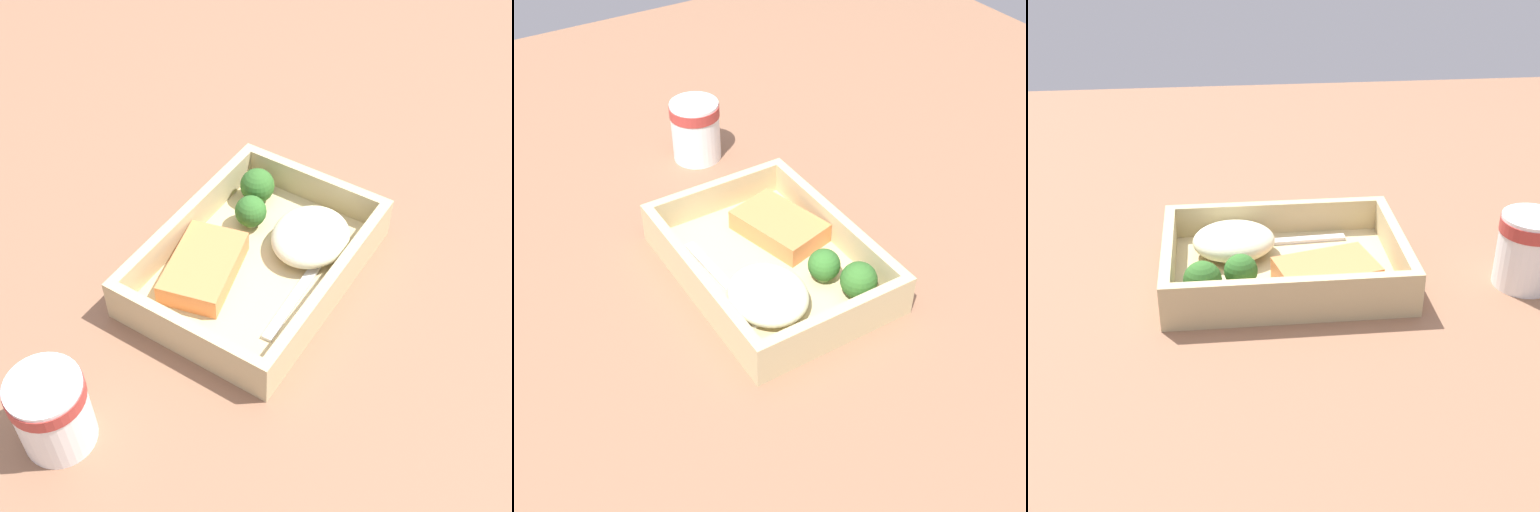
{
  "view_description": "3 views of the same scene",
  "coord_description": "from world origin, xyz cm",
  "views": [
    {
      "loc": [
        -44.97,
        -28.51,
        59.38
      ],
      "look_at": [
        0.0,
        0.0,
        2.7
      ],
      "focal_mm": 50.0,
      "sensor_mm": 36.0,
      "label": 1
    },
    {
      "loc": [
        52.53,
        -32.35,
        55.9
      ],
      "look_at": [
        0.0,
        0.0,
        2.7
      ],
      "focal_mm": 50.0,
      "sensor_mm": 36.0,
      "label": 2
    },
    {
      "loc": [
        7.18,
        70.47,
        42.3
      ],
      "look_at": [
        0.0,
        0.0,
        2.7
      ],
      "focal_mm": 50.0,
      "sensor_mm": 36.0,
      "label": 3
    }
  ],
  "objects": [
    {
      "name": "broccoli_floret_2",
      "position": [
        9.21,
        5.65,
        3.39
      ],
      "size": [
        4.13,
        4.13,
        4.32
      ],
      "color": "#7EA35A",
      "rests_on": "takeout_tray"
    },
    {
      "name": "ground_plane",
      "position": [
        0.0,
        0.0,
        -1.0
      ],
      "size": [
        160.0,
        160.0,
        2.0
      ],
      "primitive_type": "cube",
      "color": "#875D44"
    },
    {
      "name": "tray_rim",
      "position": [
        0.0,
        0.0,
        3.16
      ],
      "size": [
        27.25,
        19.63,
        3.93
      ],
      "color": "tan",
      "rests_on": "takeout_tray"
    },
    {
      "name": "broccoli_floret_1",
      "position": [
        5.1,
        3.95,
        3.3
      ],
      "size": [
        3.69,
        3.69,
        4.02
      ],
      "color": "#83A263",
      "rests_on": "takeout_tray"
    },
    {
      "name": "takeout_tray",
      "position": [
        0.0,
        0.0,
        0.6
      ],
      "size": [
        27.25,
        19.63,
        1.2
      ],
      "primitive_type": "cube",
      "color": "tan",
      "rests_on": "ground_plane"
    },
    {
      "name": "mashed_potatoes",
      "position": [
        5.55,
        -3.69,
        3.01
      ],
      "size": [
        9.69,
        8.53,
        3.62
      ],
      "primitive_type": "ellipsoid",
      "color": "beige",
      "rests_on": "takeout_tray"
    },
    {
      "name": "salmon_fillet",
      "position": [
        -4.29,
        3.96,
        2.48
      ],
      "size": [
        12.02,
        9.19,
        2.57
      ],
      "primitive_type": "cube",
      "rotation": [
        0.0,
        0.0,
        0.25
      ],
      "color": "#E77E45",
      "rests_on": "takeout_tray"
    },
    {
      "name": "paper_cup",
      "position": [
        -26.77,
        4.3,
        4.77
      ],
      "size": [
        6.93,
        6.93,
        8.54
      ],
      "color": "white",
      "rests_on": "ground_plane"
    },
    {
      "name": "fork",
      "position": [
        0.83,
        -5.91,
        1.42
      ],
      "size": [
        15.86,
        2.48,
        0.44
      ],
      "color": "silver",
      "rests_on": "takeout_tray"
    }
  ]
}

